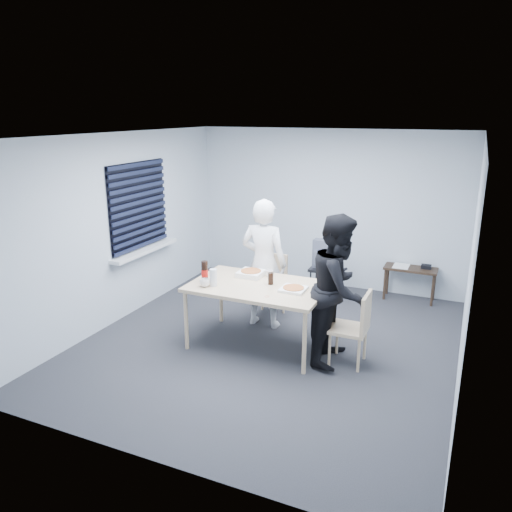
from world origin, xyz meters
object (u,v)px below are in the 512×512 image
at_px(person_white, 264,264).
at_px(stool, 323,274).
at_px(side_table, 410,273).
at_px(backpack, 323,254).
at_px(person_black, 339,289).
at_px(dining_table, 258,289).
at_px(chair_right, 356,324).
at_px(mug_b, 269,273).
at_px(soda_bottle, 205,272).
at_px(chair_far, 271,280).
at_px(mug_a, 205,283).

relative_size(person_white, stool, 3.34).
height_order(side_table, backpack, backpack).
height_order(person_black, side_table, person_black).
height_order(dining_table, backpack, backpack).
relative_size(dining_table, chair_right, 1.86).
bearing_deg(person_white, backpack, -111.14).
relative_size(side_table, mug_b, 7.95).
xyz_separation_m(stool, soda_bottle, (-0.95, -2.02, 0.52)).
bearing_deg(mug_b, soda_bottle, -142.17).
xyz_separation_m(dining_table, chair_far, (-0.24, 1.01, -0.23)).
bearing_deg(backpack, person_white, -90.04).
xyz_separation_m(side_table, mug_a, (-2.11, -2.71, 0.41)).
distance_m(chair_far, chair_right, 1.79).
height_order(chair_right, person_black, person_black).
bearing_deg(person_black, mug_a, 102.59).
distance_m(person_white, backpack, 1.33).
height_order(side_table, mug_a, mug_a).
relative_size(chair_right, side_table, 1.12).
bearing_deg(mug_a, chair_far, 75.85).
bearing_deg(chair_far, person_white, -82.10).
relative_size(person_white, mug_a, 14.39).
height_order(chair_far, person_black, person_black).
bearing_deg(person_white, soda_bottle, 58.77).
height_order(person_black, stool, person_black).
height_order(dining_table, person_black, person_black).
xyz_separation_m(dining_table, mug_a, (-0.57, -0.32, 0.11)).
distance_m(chair_right, person_black, 0.44).
height_order(stool, mug_a, mug_a).
relative_size(dining_table, person_white, 0.93).
distance_m(stool, mug_b, 1.60).
height_order(stool, soda_bottle, soda_bottle).
xyz_separation_m(chair_right, person_white, (-1.42, 0.62, 0.37)).
bearing_deg(mug_a, side_table, 52.08).
xyz_separation_m(dining_table, stool, (0.30, 1.85, -0.33)).
relative_size(chair_right, person_black, 0.50).
relative_size(dining_table, mug_a, 13.45).
height_order(person_black, mug_b, person_black).
height_order(mug_a, mug_b, mug_a).
bearing_deg(person_white, side_table, -133.98).
bearing_deg(dining_table, chair_right, -0.43).
xyz_separation_m(stool, mug_a, (-0.87, -2.17, 0.43)).
bearing_deg(soda_bottle, person_white, 58.77).
bearing_deg(stool, soda_bottle, -115.11).
xyz_separation_m(chair_far, backpack, (0.53, 0.83, 0.23)).
xyz_separation_m(chair_right, stool, (-0.94, 1.86, -0.09)).
distance_m(person_white, side_table, 2.52).
bearing_deg(chair_right, mug_b, 164.10).
distance_m(side_table, backpack, 1.40).
relative_size(backpack, soda_bottle, 1.63).
height_order(person_white, person_black, same).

